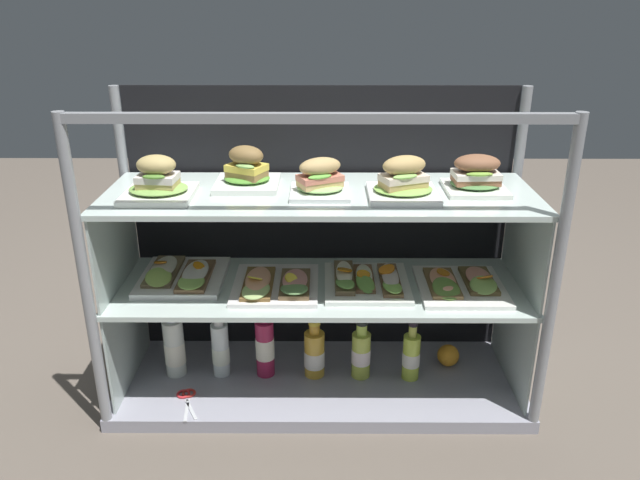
{
  "coord_description": "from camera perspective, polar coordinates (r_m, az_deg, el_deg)",
  "views": [
    {
      "loc": [
        0.01,
        -1.73,
        1.24
      ],
      "look_at": [
        0.0,
        0.0,
        0.54
      ],
      "focal_mm": 34.67,
      "sensor_mm": 36.0,
      "label": 1
    }
  ],
  "objects": [
    {
      "name": "plated_roll_sandwich_right_of_center",
      "position": [
        1.87,
        -6.78,
        6.22
      ],
      "size": [
        0.19,
        0.19,
        0.13
      ],
      "color": "white",
      "rests_on": "shelf_upper_glass"
    },
    {
      "name": "ground_plane",
      "position": [
        2.13,
        0.0,
        -13.68
      ],
      "size": [
        6.0,
        6.0,
        0.02
      ],
      "primitive_type": "cube",
      "color": "#60554B",
      "rests_on": "ground"
    },
    {
      "name": "plated_roll_sandwich_far_left",
      "position": [
        1.87,
        14.2,
        5.71
      ],
      "size": [
        0.18,
        0.18,
        0.11
      ],
      "color": "white",
      "rests_on": "shelf_upper_glass"
    },
    {
      "name": "shelf_lower_glass",
      "position": [
        1.93,
        0.0,
        -4.38
      ],
      "size": [
        1.27,
        0.42,
        0.02
      ],
      "primitive_type": "cube",
      "color": "silver",
      "rests_on": "riser_lower_tier"
    },
    {
      "name": "juice_bottle_tucked_behind",
      "position": [
        2.07,
        3.81,
        -10.38
      ],
      "size": [
        0.06,
        0.06,
        0.21
      ],
      "color": "#BACA4A",
      "rests_on": "case_base_deck"
    },
    {
      "name": "case_base_deck",
      "position": [
        2.11,
        0.0,
        -12.99
      ],
      "size": [
        1.31,
        0.46,
        0.04
      ],
      "primitive_type": "cube",
      "color": "#9A9AA8",
      "rests_on": "ground"
    },
    {
      "name": "kitchen_scissors",
      "position": [
        2.05,
        -12.2,
        -13.98
      ],
      "size": [
        0.1,
        0.16,
        0.01
      ],
      "color": "silver",
      "rests_on": "case_base_deck"
    },
    {
      "name": "riser_lower_tier",
      "position": [
        2.01,
        0.0,
        -8.71
      ],
      "size": [
        1.25,
        0.4,
        0.32
      ],
      "color": "silver",
      "rests_on": "case_base_deck"
    },
    {
      "name": "open_sandwich_tray_center",
      "position": [
        1.99,
        -12.72,
        -3.21
      ],
      "size": [
        0.26,
        0.29,
        0.06
      ],
      "color": "white",
      "rests_on": "shelf_lower_glass"
    },
    {
      "name": "orange_fruit_beside_bottles",
      "position": [
        2.19,
        11.75,
        -10.38
      ],
      "size": [
        0.07,
        0.07,
        0.07
      ],
      "primitive_type": "sphere",
      "color": "orange",
      "rests_on": "case_base_deck"
    },
    {
      "name": "juice_bottle_near_post",
      "position": [
        2.07,
        -0.52,
        -10.43
      ],
      "size": [
        0.07,
        0.07,
        0.21
      ],
      "color": "gold",
      "rests_on": "case_base_deck"
    },
    {
      "name": "case_frame",
      "position": [
        2.0,
        0.02,
        1.17
      ],
      "size": [
        1.31,
        0.46,
        0.96
      ],
      "color": "gray",
      "rests_on": "ground"
    },
    {
      "name": "juice_bottle_back_center",
      "position": [
        2.09,
        -9.17,
        -9.83
      ],
      "size": [
        0.06,
        0.06,
        0.24
      ],
      "color": "white",
      "rests_on": "case_base_deck"
    },
    {
      "name": "juice_bottle_front_fourth",
      "position": [
        2.12,
        -13.28,
        -9.62
      ],
      "size": [
        0.07,
        0.07,
        0.25
      ],
      "color": "white",
      "rests_on": "case_base_deck"
    },
    {
      "name": "plated_roll_sandwich_mid_right",
      "position": [
        1.81,
        -14.73,
        5.11
      ],
      "size": [
        0.2,
        0.2,
        0.12
      ],
      "color": "white",
      "rests_on": "shelf_upper_glass"
    },
    {
      "name": "juice_bottle_back_left",
      "position": [
        2.07,
        8.42,
        -10.56
      ],
      "size": [
        0.06,
        0.06,
        0.21
      ],
      "color": "#BFD744",
      "rests_on": "case_base_deck"
    },
    {
      "name": "juice_bottle_front_left_end",
      "position": [
        2.07,
        -5.11,
        -9.77
      ],
      "size": [
        0.06,
        0.06,
        0.24
      ],
      "color": "#A22047",
      "rests_on": "case_base_deck"
    },
    {
      "name": "plated_roll_sandwich_mid_left",
      "position": [
        1.78,
        -0.16,
        5.52
      ],
      "size": [
        0.17,
        0.17,
        0.11
      ],
      "color": "white",
      "rests_on": "shelf_upper_glass"
    },
    {
      "name": "riser_upper_tier",
      "position": [
        1.87,
        0.0,
        -0.22
      ],
      "size": [
        1.25,
        0.4,
        0.29
      ],
      "color": "silver",
      "rests_on": "shelf_lower_glass"
    },
    {
      "name": "open_sandwich_tray_right_of_center",
      "position": [
        1.9,
        -4.16,
        -4.08
      ],
      "size": [
        0.26,
        0.29,
        0.06
      ],
      "color": "white",
      "rests_on": "shelf_lower_glass"
    },
    {
      "name": "open_sandwich_tray_mid_left",
      "position": [
        1.92,
        4.28,
        -3.73
      ],
      "size": [
        0.26,
        0.28,
        0.06
      ],
      "color": "white",
      "rests_on": "shelf_lower_glass"
    },
    {
      "name": "plated_roll_sandwich_left_of_center",
      "position": [
        1.77,
        7.69,
        5.26
      ],
      "size": [
        0.2,
        0.2,
        0.12
      ],
      "color": "white",
      "rests_on": "shelf_upper_glass"
    },
    {
      "name": "open_sandwich_tray_near_left_corner",
      "position": [
        1.94,
        12.86,
        -3.98
      ],
      "size": [
        0.26,
        0.28,
        0.06
      ],
      "color": "white",
      "rests_on": "shelf_lower_glass"
    },
    {
      "name": "shelf_upper_glass",
      "position": [
        1.82,
        0.0,
        4.2
      ],
      "size": [
        1.27,
        0.42,
        0.02
      ],
      "primitive_type": "cube",
      "color": "silver",
      "rests_on": "riser_upper_tier"
    }
  ]
}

